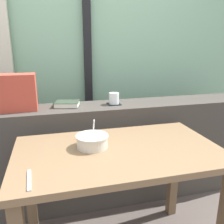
{
  "coord_description": "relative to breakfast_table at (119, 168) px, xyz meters",
  "views": [
    {
      "loc": [
        -0.3,
        -1.24,
        1.3
      ],
      "look_at": [
        0.11,
        0.34,
        0.83
      ],
      "focal_mm": 38.71,
      "sensor_mm": 36.0,
      "label": 1
    }
  ],
  "objects": [
    {
      "name": "juice_glass",
      "position": [
        0.14,
        0.6,
        0.26
      ],
      "size": [
        0.08,
        0.08,
        0.09
      ],
      "color": "white",
      "rests_on": "coaster_square"
    },
    {
      "name": "outdoor_backdrop",
      "position": [
        -0.05,
        1.23,
        0.78
      ],
      "size": [
        4.8,
        0.08,
        2.8
      ],
      "primitive_type": "cube",
      "color": "#84B293",
      "rests_on": "ground"
    },
    {
      "name": "throw_pillow",
      "position": [
        -0.6,
        0.61,
        0.35
      ],
      "size": [
        0.32,
        0.14,
        0.26
      ],
      "primitive_type": "cube",
      "rotation": [
        0.0,
        0.0,
        -0.01
      ],
      "color": "#B74233",
      "rests_on": "dark_console_ledge"
    },
    {
      "name": "breakfast_table",
      "position": [
        0.0,
        0.0,
        0.0
      ],
      "size": [
        1.14,
        0.67,
        0.74
      ],
      "color": "brown",
      "rests_on": "ground"
    },
    {
      "name": "window_divider_post",
      "position": [
        0.03,
        1.16,
        0.68
      ],
      "size": [
        0.07,
        0.05,
        2.6
      ],
      "primitive_type": "cube",
      "color": "black",
      "rests_on": "ground"
    },
    {
      "name": "soup_bowl",
      "position": [
        -0.14,
        0.06,
        0.16
      ],
      "size": [
        0.18,
        0.18,
        0.17
      ],
      "color": "beige",
      "rests_on": "breakfast_table"
    },
    {
      "name": "coaster_square",
      "position": [
        0.14,
        0.6,
        0.22
      ],
      "size": [
        0.1,
        0.1,
        0.0
      ],
      "primitive_type": "cube",
      "color": "black",
      "rests_on": "dark_console_ledge"
    },
    {
      "name": "closed_book",
      "position": [
        -0.23,
        0.63,
        0.24
      ],
      "size": [
        0.21,
        0.18,
        0.04
      ],
      "color": "#334233",
      "rests_on": "dark_console_ledge"
    },
    {
      "name": "dark_console_ledge",
      "position": [
        -0.05,
        0.61,
        -0.2
      ],
      "size": [
        2.8,
        0.33,
        0.83
      ],
      "primitive_type": "cube",
      "color": "#423D38",
      "rests_on": "ground"
    },
    {
      "name": "fork_utensil",
      "position": [
        -0.46,
        -0.21,
        0.12
      ],
      "size": [
        0.03,
        0.17,
        0.01
      ],
      "primitive_type": "cube",
      "rotation": [
        0.0,
        0.0,
        0.06
      ],
      "color": "silver",
      "rests_on": "breakfast_table"
    }
  ]
}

